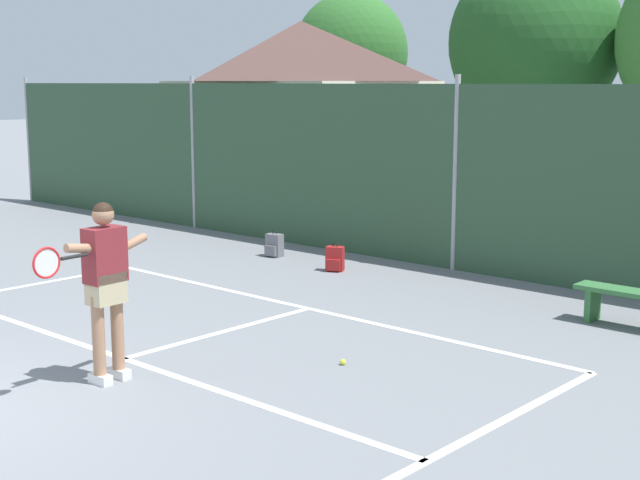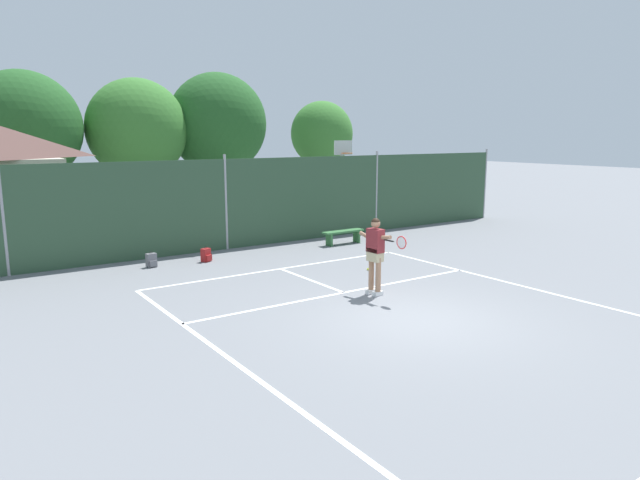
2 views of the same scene
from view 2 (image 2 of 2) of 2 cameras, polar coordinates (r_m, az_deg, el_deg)
The scene contains 10 objects.
ground_plane at distance 12.03m, azimuth 9.57°, elevation -7.90°, with size 120.00×120.00×0.00m, color slate.
court_markings at distance 12.48m, azimuth 7.49°, elevation -7.15°, with size 8.30×11.10×0.01m.
chainlink_fence at distance 19.06m, azimuth -9.45°, elevation 3.54°, with size 26.09×0.09×3.15m.
basketball_hoop at distance 24.12m, azimuth 2.28°, elevation 7.03°, with size 0.90×0.67×3.55m.
treeline_backdrop at distance 28.80m, azimuth -18.22°, elevation 10.68°, with size 25.95×4.63×6.93m.
tennis_player at distance 13.47m, azimuth 5.62°, elevation -0.93°, with size 0.31×1.43×1.85m.
tennis_ball at distance 16.11m, azimuth 4.84°, elevation -2.94°, with size 0.07×0.07×0.07m, color #CCE033.
backpack_grey at distance 17.12m, azimuth -16.59°, elevation -2.00°, with size 0.30×0.27×0.46m.
backpack_red at distance 17.47m, azimuth -11.38°, elevation -1.52°, with size 0.33×0.33×0.46m.
courtside_bench at distance 19.86m, azimuth 2.35°, elevation 0.61°, with size 1.60×0.36×0.48m.
Camera 2 is at (-8.02, -8.15, 3.77)m, focal length 31.81 mm.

